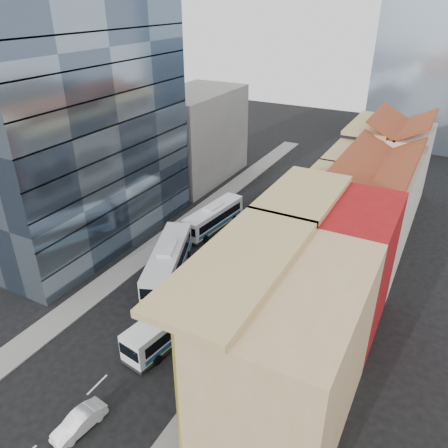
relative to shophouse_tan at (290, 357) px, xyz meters
The scene contains 14 objects.
ground 16.03m from the shophouse_tan, 160.35° to the right, with size 200.00×200.00×0.00m, color black.
sidewalk_right 18.82m from the shophouse_tan, 107.93° to the left, with size 3.00×90.00×0.15m, color slate.
sidewalk_left 28.82m from the shophouse_tan, 142.93° to the left, with size 3.00×90.00×0.15m, color slate.
shophouse_tan is the anchor object (origin of this frame).
shophouse_red 12.00m from the shophouse_tan, 90.00° to the left, with size 8.00×10.00×12.00m, color maroon.
shophouse_cream_near 21.52m from the shophouse_tan, 90.00° to the left, with size 8.00×9.00×10.00m, color beige.
shophouse_cream_mid 30.52m from the shophouse_tan, 90.00° to the left, with size 8.00×9.00×10.00m, color beige.
shophouse_cream_far 41.00m from the shophouse_tan, 90.00° to the left, with size 8.00×12.00×11.00m, color beige.
office_tower 35.19m from the shophouse_tan, 155.70° to the left, with size 12.00×26.00×30.00m, color #3A495C.
office_block_far 47.64m from the shophouse_tan, 129.04° to the left, with size 10.00×18.00×14.00m, color gray.
bus_left_near 20.73m from the shophouse_tan, 148.41° to the left, with size 2.89×12.34×3.96m, color silver, non-canonical shape.
bus_left_far 29.61m from the shophouse_tan, 129.40° to the left, with size 2.44×10.41×3.34m, color white, non-canonical shape.
bus_right 13.01m from the shophouse_tan, 163.34° to the left, with size 2.45×10.48×3.36m, color white, non-canonical shape.
sedan_right 15.37m from the shophouse_tan, 148.54° to the right, with size 1.41×4.05×1.34m, color white.
Camera 1 is at (20.24, -15.69, 27.07)m, focal length 35.00 mm.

